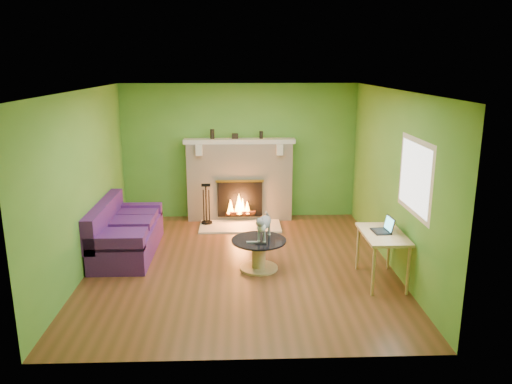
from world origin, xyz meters
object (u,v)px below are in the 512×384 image
Objects in this scene: sofa at (124,234)px; desk at (383,239)px; coffee_table at (259,252)px; cat at (264,226)px.

desk is at bearing -17.69° from sofa.
coffee_table is 1.26× the size of cat.
cat reaches higher than sofa.
cat is (0.08, 0.05, 0.39)m from coffee_table.
desk is 1.70m from cat.
desk reaches higher than coffee_table.
sofa is at bearing 161.29° from coffee_table.
desk is (3.81, -1.22, 0.30)m from sofa.
cat is at bearing 161.23° from desk.
desk is 1.50× the size of cat.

